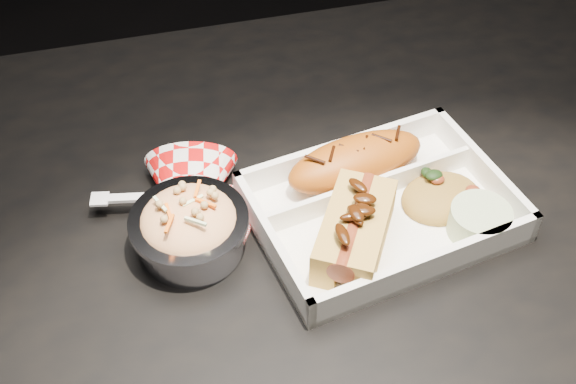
# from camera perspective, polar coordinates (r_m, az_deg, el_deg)

# --- Properties ---
(dining_table) EXTENTS (1.20, 0.80, 0.75)m
(dining_table) POSITION_cam_1_polar(r_m,az_deg,el_deg) (0.80, 5.46, -7.16)
(dining_table) COLOR black
(dining_table) RESTS_ON ground
(food_tray) EXTENTS (0.28, 0.22, 0.04)m
(food_tray) POSITION_cam_1_polar(r_m,az_deg,el_deg) (0.74, 7.28, -1.49)
(food_tray) COLOR white
(food_tray) RESTS_ON dining_table
(fried_pastry) EXTENTS (0.16, 0.09, 0.05)m
(fried_pastry) POSITION_cam_1_polar(r_m,az_deg,el_deg) (0.75, 5.37, 2.42)
(fried_pastry) COLOR #AA5011
(fried_pastry) RESTS_ON food_tray
(hotdog) EXTENTS (0.11, 0.13, 0.06)m
(hotdog) POSITION_cam_1_polar(r_m,az_deg,el_deg) (0.69, 5.31, -2.87)
(hotdog) COLOR gold
(hotdog) RESTS_ON food_tray
(fried_rice_mound) EXTENTS (0.10, 0.08, 0.03)m
(fried_rice_mound) POSITION_cam_1_polar(r_m,az_deg,el_deg) (0.75, 12.12, 0.13)
(fried_rice_mound) COLOR #A87B30
(fried_rice_mound) RESTS_ON food_tray
(cupcake_liner) EXTENTS (0.06, 0.06, 0.03)m
(cupcake_liner) POSITION_cam_1_polar(r_m,az_deg,el_deg) (0.73, 14.88, -2.26)
(cupcake_liner) COLOR #B1C393
(cupcake_liner) RESTS_ON food_tray
(foil_coleslaw_cup) EXTENTS (0.11, 0.11, 0.07)m
(foil_coleslaw_cup) POSITION_cam_1_polar(r_m,az_deg,el_deg) (0.70, -7.79, -2.71)
(foil_coleslaw_cup) COLOR silver
(foil_coleslaw_cup) RESTS_ON dining_table
(napkin_fork) EXTENTS (0.18, 0.14, 0.10)m
(napkin_fork) POSITION_cam_1_polar(r_m,az_deg,el_deg) (0.74, -7.80, -0.48)
(napkin_fork) COLOR red
(napkin_fork) RESTS_ON dining_table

